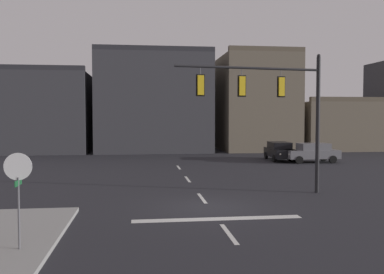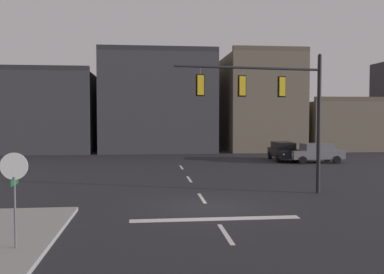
# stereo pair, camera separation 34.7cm
# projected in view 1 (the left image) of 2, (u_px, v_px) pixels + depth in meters

# --- Properties ---
(ground_plane) EXTENTS (400.00, 400.00, 0.00)m
(ground_plane) POSITION_uv_depth(u_px,v_px,m) (209.00, 207.00, 17.58)
(ground_plane) COLOR #232328
(stop_bar_paint) EXTENTS (6.40, 0.50, 0.01)m
(stop_bar_paint) POSITION_uv_depth(u_px,v_px,m) (218.00, 219.00, 15.60)
(stop_bar_paint) COLOR silver
(stop_bar_paint) RESTS_ON ground
(lane_centreline) EXTENTS (0.16, 26.40, 0.01)m
(lane_centreline) POSITION_uv_depth(u_px,v_px,m) (202.00, 198.00, 19.56)
(lane_centreline) COLOR silver
(lane_centreline) RESTS_ON ground
(signal_mast_near_side) EXTENTS (7.36, 1.10, 6.93)m
(signal_mast_near_side) POSITION_uv_depth(u_px,v_px,m) (274.00, 99.00, 20.18)
(signal_mast_near_side) COLOR black
(signal_mast_near_side) RESTS_ON ground
(stop_sign) EXTENTS (0.76, 0.64, 2.83)m
(stop_sign) POSITION_uv_depth(u_px,v_px,m) (18.00, 178.00, 11.50)
(stop_sign) COLOR #56565B
(stop_sign) RESTS_ON ground
(car_lot_nearside) EXTENTS (4.49, 2.00, 1.61)m
(car_lot_nearside) POSITION_uv_depth(u_px,v_px,m) (312.00, 152.00, 34.85)
(car_lot_nearside) COLOR slate
(car_lot_nearside) RESTS_ON ground
(car_lot_middle) EXTENTS (2.12, 4.54, 1.61)m
(car_lot_middle) POSITION_uv_depth(u_px,v_px,m) (280.00, 151.00, 36.43)
(car_lot_middle) COLOR black
(car_lot_middle) RESTS_ON ground
(building_row) EXTENTS (52.08, 13.81, 11.39)m
(building_row) POSITION_uv_depth(u_px,v_px,m) (233.00, 108.00, 49.24)
(building_row) COLOR #38383D
(building_row) RESTS_ON ground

